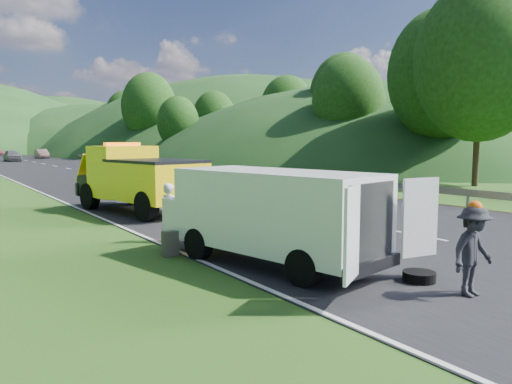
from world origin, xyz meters
TOP-DOWN VIEW (x-y plane):
  - ground at (0.00, 0.00)m, footprint 320.00×320.00m
  - road_surface at (3.00, 40.00)m, footprint 14.00×200.00m
  - guardrail at (10.30, 52.50)m, footprint 0.06×140.00m
  - tree_line_right at (23.00, 60.00)m, footprint 14.00×140.00m
  - tow_truck at (-2.14, 7.38)m, footprint 3.41×6.76m
  - white_van at (-2.67, -2.35)m, footprint 3.81×6.54m
  - woman at (-3.55, 1.29)m, footprint 0.58×0.70m
  - child at (-1.95, -0.80)m, footprint 0.67×0.67m
  - worker at (-1.02, -6.41)m, footprint 1.11×0.66m
  - suitcase at (-4.26, -0.29)m, footprint 0.40×0.23m
  - spare_tire at (-1.04, -5.25)m, footprint 0.66×0.66m
  - passing_suv at (3.67, 7.76)m, footprint 2.74×5.88m
  - dist_car_a at (1.02, 61.56)m, footprint 1.84×4.57m
  - dist_car_b at (6.48, 70.97)m, footprint 1.51×4.32m

SIDE VIEW (x-z plane):
  - ground at x=0.00m, z-range 0.00..0.00m
  - guardrail at x=10.30m, z-range -0.76..0.76m
  - tree_line_right at x=23.00m, z-range -7.00..7.00m
  - woman at x=-3.55m, z-range -0.83..0.83m
  - child at x=-1.95m, z-range -0.55..0.55m
  - worker at x=-1.02m, z-range -0.84..0.84m
  - spare_tire at x=-1.04m, z-range -0.10..0.10m
  - passing_suv at x=3.67m, z-range -0.81..0.81m
  - dist_car_a at x=1.02m, z-range -0.78..0.78m
  - dist_car_b at x=6.48m, z-range -0.71..0.71m
  - road_surface at x=3.00m, z-range 0.00..0.02m
  - suitcase at x=-4.26m, z-range 0.00..0.63m
  - white_van at x=-2.67m, z-range 0.14..2.33m
  - tow_truck at x=-2.14m, z-range -0.03..2.75m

